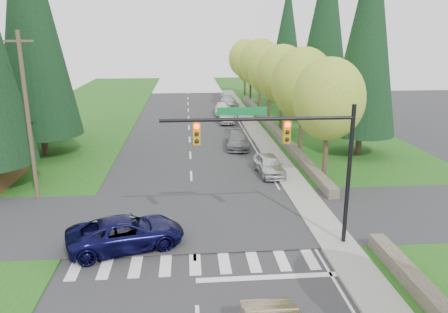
{
  "coord_description": "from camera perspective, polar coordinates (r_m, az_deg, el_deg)",
  "views": [
    {
      "loc": [
        -0.21,
        -14.12,
        9.86
      ],
      "look_at": [
        1.92,
        10.55,
        2.8
      ],
      "focal_mm": 35.0,
      "sensor_mm": 36.0,
      "label": 1
    }
  ],
  "objects": [
    {
      "name": "decid_tree_4",
      "position": [
        57.05,
        4.78,
        12.04
      ],
      "size": [
        5.4,
        5.4,
        9.18
      ],
      "color": "#38281C",
      "rests_on": "ground"
    },
    {
      "name": "conifer_w_c",
      "position": [
        38.02,
        -24.08,
        16.76
      ],
      "size": [
        6.46,
        6.46,
        20.8
      ],
      "color": "#38281C",
      "rests_on": "ground"
    },
    {
      "name": "decid_tree_0",
      "position": [
        29.96,
        13.54,
        7.29
      ],
      "size": [
        4.8,
        4.8,
        8.37
      ],
      "color": "#38281C",
      "rests_on": "ground"
    },
    {
      "name": "ground",
      "position": [
        17.22,
        -3.54,
        -19.05
      ],
      "size": [
        120.0,
        120.0,
        0.0
      ],
      "primitive_type": "plane",
      "color": "#28282B",
      "rests_on": "ground"
    },
    {
      "name": "conifer_w_e",
      "position": [
        44.32,
        -23.95,
        15.17
      ],
      "size": [
        5.78,
        5.78,
        18.8
      ],
      "color": "#38281C",
      "rests_on": "ground"
    },
    {
      "name": "decid_tree_3",
      "position": [
        50.19,
        6.0,
        11.03
      ],
      "size": [
        5.0,
        5.0,
        8.55
      ],
      "color": "#38281C",
      "rests_on": "ground"
    },
    {
      "name": "curb_east",
      "position": [
        37.94,
        4.73,
        0.9
      ],
      "size": [
        0.2,
        80.0,
        0.13
      ],
      "primitive_type": "cube",
      "color": "gray",
      "rests_on": "ground"
    },
    {
      "name": "parked_car_e",
      "position": [
        59.93,
        0.69,
        7.11
      ],
      "size": [
        2.43,
        4.95,
        1.38
      ],
      "primitive_type": "imported",
      "rotation": [
        0.0,
        0.0,
        0.11
      ],
      "color": "silver",
      "rests_on": "ground"
    },
    {
      "name": "grass_west",
      "position": [
        37.74,
        -24.55,
        -0.66
      ],
      "size": [
        14.0,
        110.0,
        0.06
      ],
      "primitive_type": "cube",
      "color": "#195115",
      "rests_on": "ground"
    },
    {
      "name": "traffic_signal",
      "position": [
        19.78,
        8.61,
        1.46
      ],
      "size": [
        8.7,
        0.37,
        6.8
      ],
      "color": "black",
      "rests_on": "ground"
    },
    {
      "name": "decid_tree_2",
      "position": [
        43.32,
        7.63,
        10.57
      ],
      "size": [
        5.0,
        5.0,
        8.82
      ],
      "color": "#38281C",
      "rests_on": "ground"
    },
    {
      "name": "parked_car_c",
      "position": [
        49.4,
        0.27,
        5.26
      ],
      "size": [
        1.55,
        4.41,
        1.45
      ],
      "primitive_type": "imported",
      "rotation": [
        0.0,
        0.0,
        -0.0
      ],
      "color": "#A6A6AA",
      "rests_on": "ground"
    },
    {
      "name": "conifer_e_a",
      "position": [
        36.96,
        18.32,
        15.04
      ],
      "size": [
        5.44,
        5.44,
        17.8
      ],
      "color": "#38281C",
      "rests_on": "ground"
    },
    {
      "name": "decid_tree_5",
      "position": [
        63.95,
        3.52,
        12.0
      ],
      "size": [
        4.8,
        4.8,
        8.3
      ],
      "color": "#38281C",
      "rests_on": "ground"
    },
    {
      "name": "parked_car_a",
      "position": [
        31.45,
        5.93,
        -1.08
      ],
      "size": [
        1.96,
        4.29,
        1.43
      ],
      "primitive_type": "imported",
      "rotation": [
        0.0,
        0.0,
        0.07
      ],
      "color": "silver",
      "rests_on": "ground"
    },
    {
      "name": "parked_car_d",
      "position": [
        54.56,
        -0.23,
        6.33
      ],
      "size": [
        2.16,
        4.67,
        1.55
      ],
      "primitive_type": "imported",
      "rotation": [
        0.0,
        0.0,
        -0.08
      ],
      "color": "white",
      "rests_on": "ground"
    },
    {
      "name": "sidewalk_east",
      "position": [
        38.09,
        5.99,
        0.92
      ],
      "size": [
        1.8,
        80.0,
        0.13
      ],
      "primitive_type": "cube",
      "color": "gray",
      "rests_on": "ground"
    },
    {
      "name": "decid_tree_1",
      "position": [
        36.61,
        10.29,
        9.29
      ],
      "size": [
        5.2,
        5.2,
        8.8
      ],
      "color": "#38281C",
      "rests_on": "ground"
    },
    {
      "name": "utility_pole",
      "position": [
        28.12,
        -24.24,
        4.85
      ],
      "size": [
        1.6,
        0.24,
        10.0
      ],
      "color": "#473828",
      "rests_on": "ground"
    },
    {
      "name": "decid_tree_6",
      "position": [
        70.86,
        2.77,
        12.66
      ],
      "size": [
        5.2,
        5.2,
        8.86
      ],
      "color": "#38281C",
      "rests_on": "ground"
    },
    {
      "name": "cross_street",
      "position": [
        24.22,
        -4.05,
        -8.16
      ],
      "size": [
        120.0,
        8.0,
        0.1
      ],
      "primitive_type": "cube",
      "color": "#28282B",
      "rests_on": "ground"
    },
    {
      "name": "conifer_e_b",
      "position": [
        50.48,
        13.16,
        16.58
      ],
      "size": [
        6.12,
        6.12,
        19.8
      ],
      "color": "#38281C",
      "rests_on": "ground"
    },
    {
      "name": "conifer_e_c",
      "position": [
        63.73,
        8.24,
        15.24
      ],
      "size": [
        5.1,
        5.1,
        16.8
      ],
      "color": "#38281C",
      "rests_on": "ground"
    },
    {
      "name": "grass_east",
      "position": [
        37.89,
        15.66,
        0.27
      ],
      "size": [
        14.0,
        110.0,
        0.06
      ],
      "primitive_type": "cube",
      "color": "#195115",
      "rests_on": "ground"
    },
    {
      "name": "stone_wall_north",
      "position": [
        45.99,
        6.23,
        3.88
      ],
      "size": [
        0.7,
        40.0,
        0.7
      ],
      "primitive_type": "cube",
      "color": "#4C4438",
      "rests_on": "ground"
    },
    {
      "name": "suv_navy",
      "position": [
        21.39,
        -12.66,
        -9.7
      ],
      "size": [
        5.94,
        3.98,
        1.51
      ],
      "primitive_type": "imported",
      "rotation": [
        0.0,
        0.0,
        1.86
      ],
      "color": "#0A0A34",
      "rests_on": "ground"
    },
    {
      "name": "parked_car_b",
      "position": [
        38.61,
        1.77,
        2.15
      ],
      "size": [
        2.31,
        4.85,
        1.37
      ],
      "primitive_type": "imported",
      "rotation": [
        0.0,
        0.0,
        -0.09
      ],
      "color": "slate",
      "rests_on": "ground"
    }
  ]
}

